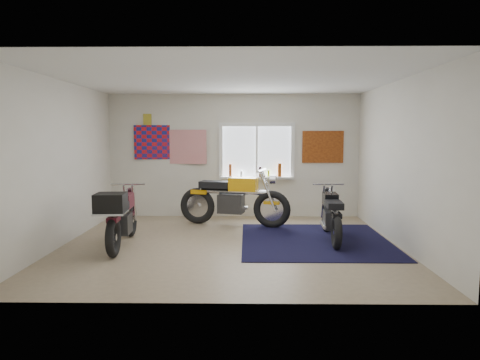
{
  "coord_description": "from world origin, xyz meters",
  "views": [
    {
      "loc": [
        0.26,
        -6.94,
        1.81
      ],
      "look_at": [
        0.16,
        0.4,
        1.04
      ],
      "focal_mm": 32.0,
      "sensor_mm": 36.0,
      "label": 1
    }
  ],
  "objects_px": {
    "navy_rug": "(315,240)",
    "black_chrome_bike": "(331,216)",
    "maroon_tourer": "(120,217)",
    "yellow_triumph": "(233,201)"
  },
  "relations": [
    {
      "from": "maroon_tourer",
      "to": "navy_rug",
      "type": "bearing_deg",
      "value": -84.58
    },
    {
      "from": "navy_rug",
      "to": "black_chrome_bike",
      "type": "xyz_separation_m",
      "value": [
        0.28,
        0.08,
        0.41
      ]
    },
    {
      "from": "navy_rug",
      "to": "yellow_triumph",
      "type": "bearing_deg",
      "value": 139.53
    },
    {
      "from": "yellow_triumph",
      "to": "maroon_tourer",
      "type": "xyz_separation_m",
      "value": [
        -1.75,
        -1.76,
        0.0
      ]
    },
    {
      "from": "navy_rug",
      "to": "black_chrome_bike",
      "type": "distance_m",
      "value": 0.5
    },
    {
      "from": "yellow_triumph",
      "to": "black_chrome_bike",
      "type": "height_order",
      "value": "yellow_triumph"
    },
    {
      "from": "navy_rug",
      "to": "maroon_tourer",
      "type": "height_order",
      "value": "maroon_tourer"
    },
    {
      "from": "black_chrome_bike",
      "to": "maroon_tourer",
      "type": "xyz_separation_m",
      "value": [
        -3.48,
        -0.61,
        0.1
      ]
    },
    {
      "from": "navy_rug",
      "to": "maroon_tourer",
      "type": "relative_size",
      "value": 1.34
    },
    {
      "from": "yellow_triumph",
      "to": "maroon_tourer",
      "type": "bearing_deg",
      "value": -120.63
    }
  ]
}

